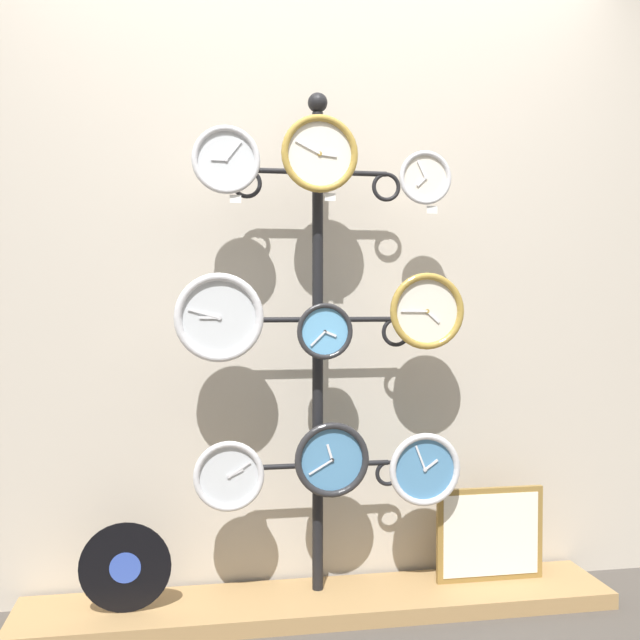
# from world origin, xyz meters

# --- Properties ---
(shop_wall) EXTENTS (4.40, 0.04, 2.80)m
(shop_wall) POSITION_xyz_m (0.00, 0.57, 1.40)
(shop_wall) COLOR #BCB2A3
(shop_wall) RESTS_ON ground_plane
(low_shelf) EXTENTS (2.20, 0.36, 0.06)m
(low_shelf) POSITION_xyz_m (0.00, 0.35, 0.03)
(low_shelf) COLOR #9E7A4C
(low_shelf) RESTS_ON ground_plane
(display_stand) EXTENTS (0.72, 0.35, 1.93)m
(display_stand) POSITION_xyz_m (0.00, 0.41, 0.73)
(display_stand) COLOR black
(display_stand) RESTS_ON ground_plane
(clock_top_left) EXTENTS (0.24, 0.04, 0.24)m
(clock_top_left) POSITION_xyz_m (-0.35, 0.30, 1.65)
(clock_top_left) COLOR silver
(clock_top_center) EXTENTS (0.28, 0.04, 0.28)m
(clock_top_center) POSITION_xyz_m (-0.01, 0.31, 1.68)
(clock_top_center) COLOR silver
(clock_top_right) EXTENTS (0.20, 0.04, 0.20)m
(clock_top_right) POSITION_xyz_m (0.38, 0.30, 1.61)
(clock_top_right) COLOR silver
(clock_middle_left) EXTENTS (0.32, 0.04, 0.32)m
(clock_middle_left) POSITION_xyz_m (-0.37, 0.31, 1.10)
(clock_middle_left) COLOR silver
(clock_middle_center) EXTENTS (0.21, 0.04, 0.21)m
(clock_middle_center) POSITION_xyz_m (0.01, 0.32, 1.04)
(clock_middle_center) COLOR #60A8DB
(clock_middle_right) EXTENTS (0.29, 0.04, 0.29)m
(clock_middle_right) POSITION_xyz_m (0.40, 0.33, 1.12)
(clock_middle_right) COLOR silver
(clock_bottom_left) EXTENTS (0.25, 0.04, 0.25)m
(clock_bottom_left) POSITION_xyz_m (-0.34, 0.32, 0.53)
(clock_bottom_left) COLOR silver
(clock_bottom_center) EXTENTS (0.28, 0.04, 0.28)m
(clock_bottom_center) POSITION_xyz_m (0.04, 0.32, 0.57)
(clock_bottom_center) COLOR #4C84B2
(clock_bottom_right) EXTENTS (0.27, 0.04, 0.27)m
(clock_bottom_right) POSITION_xyz_m (0.39, 0.31, 0.53)
(clock_bottom_right) COLOR #4C84B2
(vinyl_record) EXTENTS (0.32, 0.01, 0.32)m
(vinyl_record) POSITION_xyz_m (-0.70, 0.32, 0.22)
(vinyl_record) COLOR black
(vinyl_record) RESTS_ON low_shelf
(picture_frame) EXTENTS (0.43, 0.02, 0.36)m
(picture_frame) POSITION_xyz_m (0.68, 0.38, 0.24)
(picture_frame) COLOR olive
(picture_frame) RESTS_ON low_shelf
(price_tag_upper) EXTENTS (0.04, 0.00, 0.03)m
(price_tag_upper) POSITION_xyz_m (-0.31, 0.30, 1.51)
(price_tag_upper) COLOR white
(price_tag_mid) EXTENTS (0.04, 0.00, 0.03)m
(price_tag_mid) POSITION_xyz_m (0.03, 0.31, 1.53)
(price_tag_mid) COLOR white
(price_tag_lower) EXTENTS (0.04, 0.00, 0.03)m
(price_tag_lower) POSITION_xyz_m (0.41, 0.30, 1.49)
(price_tag_lower) COLOR white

